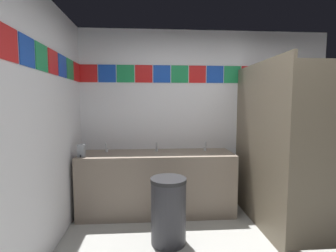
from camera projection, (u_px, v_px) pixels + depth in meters
wall_back at (205, 118)px, 3.72m from camera, size 3.64×0.09×2.56m
wall_side at (7, 134)px, 1.80m from camera, size 0.09×3.52×2.56m
vanity_counter at (157, 182)px, 3.41m from camera, size 2.07×0.60×0.83m
faucet_left at (107, 149)px, 3.41m from camera, size 0.04×0.10×0.14m
faucet_center at (157, 148)px, 3.46m from camera, size 0.04×0.10×0.14m
faucet_right at (205, 147)px, 3.50m from camera, size 0.04×0.10×0.14m
soap_dispenser at (81, 151)px, 3.12m from camera, size 0.09×0.09×0.16m
stall_divider at (282, 149)px, 2.78m from camera, size 0.92×1.44×2.00m
toilet at (284, 190)px, 3.43m from camera, size 0.39×0.49×0.74m
trash_bin at (168, 211)px, 2.66m from camera, size 0.38×0.38×0.72m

